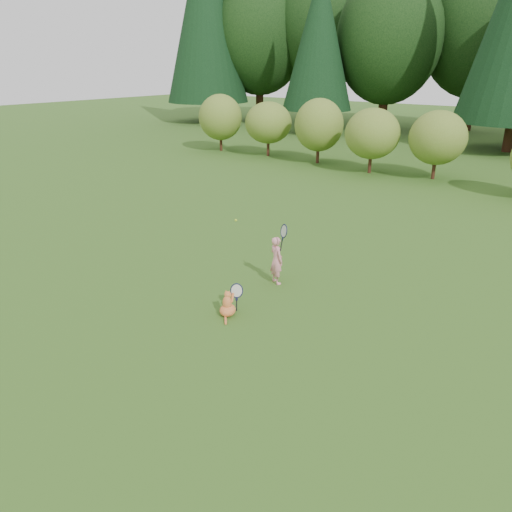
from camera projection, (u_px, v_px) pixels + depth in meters
The scene contains 5 objects.
ground at pixel (224, 298), 9.89m from camera, with size 100.00×100.00×0.00m, color #255919.
shrub_row at pixel (445, 145), 19.03m from camera, with size 28.00×3.00×2.80m, color #5F7323, non-canonical shape.
child at pixel (277, 259), 10.39m from camera, with size 0.61×0.43×1.54m.
cat at pixel (228, 302), 9.15m from camera, with size 0.45×0.72×0.67m.
tennis_ball at pixel (236, 220), 11.45m from camera, with size 0.06×0.06×0.06m.
Camera 1 is at (5.90, -6.71, 4.37)m, focal length 35.00 mm.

